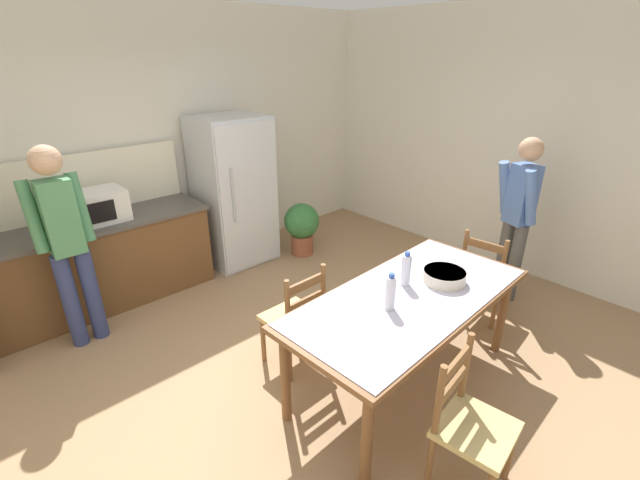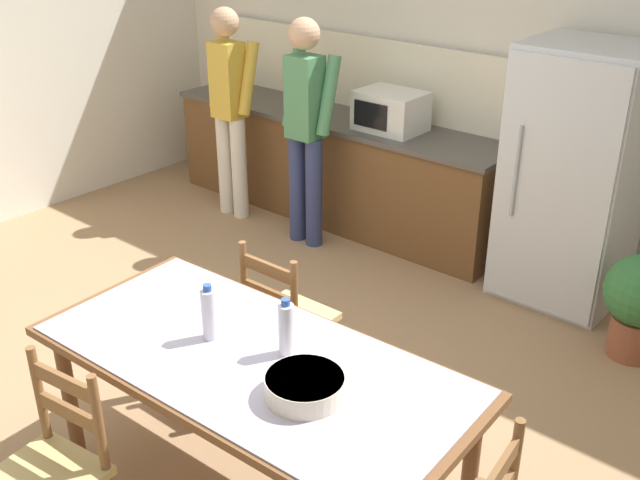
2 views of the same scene
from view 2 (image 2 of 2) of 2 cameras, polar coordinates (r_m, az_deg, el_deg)
name	(u,v)px [view 2 (image 2 of 2)]	position (r m, az deg, el deg)	size (l,w,h in m)	color
ground_plane	(241,385)	(4.43, -6.02, -10.92)	(8.32, 8.32, 0.00)	#9E7A56
wall_back	(491,57)	(5.82, 12.86, 13.43)	(6.52, 0.12, 2.90)	silver
kitchen_counter	(334,166)	(6.35, 1.11, 5.63)	(3.12, 0.66, 0.89)	brown
counter_splashback	(359,72)	(6.37, 2.99, 12.63)	(3.08, 0.03, 0.60)	#EFE8CB
refrigerator	(573,177)	(5.20, 18.73, 4.55)	(0.79, 0.73, 1.74)	silver
microwave	(391,111)	(5.83, 5.41, 9.77)	(0.50, 0.39, 0.30)	white
dining_table	(253,372)	(3.31, -5.15, -10.02)	(2.02, 1.00, 0.79)	brown
bottle_near_centre	(209,313)	(3.34, -8.45, -5.56)	(0.07, 0.07, 0.27)	silver
bottle_off_centre	(286,329)	(3.21, -2.60, -6.76)	(0.07, 0.07, 0.27)	silver
serving_bowl	(305,385)	(3.00, -1.16, -11.00)	(0.32, 0.32, 0.09)	beige
chair_side_near_left	(51,471)	(3.40, -19.80, -16.25)	(0.47, 0.45, 0.91)	brown
chair_side_far_left	(286,319)	(4.17, -2.60, -6.01)	(0.43, 0.41, 0.91)	brown
person_at_sink	(230,103)	(6.27, -6.90, 10.33)	(0.44, 0.30, 1.75)	silver
person_at_counter	(306,122)	(5.69, -1.09, 8.97)	(0.44, 0.30, 1.76)	navy
potted_plant	(640,300)	(4.84, 23.21, -4.21)	(0.44, 0.44, 0.67)	brown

